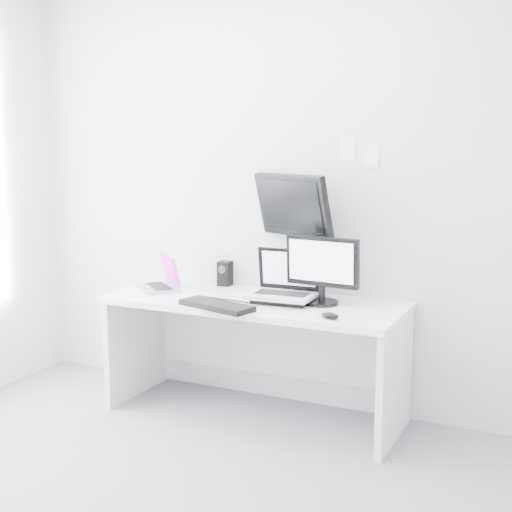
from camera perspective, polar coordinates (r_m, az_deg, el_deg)
ground at (r=3.61m, az=-9.23°, el=-18.86°), size 3.60×3.60×0.00m
back_wall at (r=4.59m, az=1.77°, el=5.01°), size 3.60×0.00×3.60m
desk at (r=4.47m, az=-0.12°, el=-8.01°), size 1.80×0.70×0.73m
macbook at (r=4.68m, az=-7.79°, el=-1.20°), size 0.39×0.38×0.23m
speaker at (r=4.77m, az=-2.45°, el=-1.37°), size 0.09×0.09×0.16m
dell_laptop at (r=4.26m, az=2.00°, el=-1.59°), size 0.40×0.32×0.32m
rear_monitor at (r=4.45m, az=3.13°, el=1.81°), size 0.60×0.41×0.77m
samsung_monitor at (r=4.23m, az=5.16°, el=-1.07°), size 0.46×0.24×0.41m
keyboard at (r=4.16m, az=-3.10°, el=-3.89°), size 0.49×0.28×0.03m
mouse at (r=3.94m, az=5.81°, el=-4.66°), size 0.12×0.10×0.04m
wall_note_0 at (r=4.41m, az=7.17°, el=8.27°), size 0.10×0.00×0.14m
wall_note_1 at (r=4.37m, az=9.04°, el=7.69°), size 0.09×0.00×0.13m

